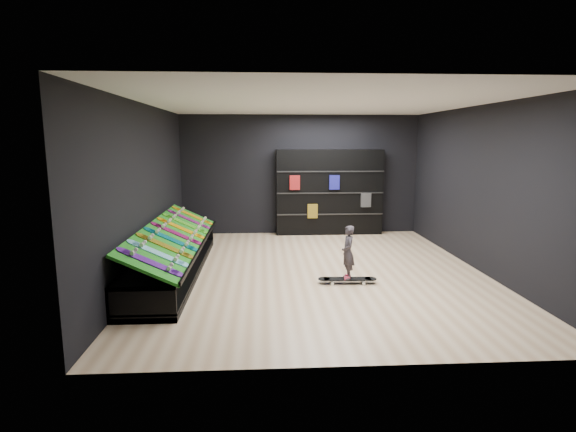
{
  "coord_description": "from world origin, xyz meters",
  "views": [
    {
      "loc": [
        -0.97,
        -7.88,
        2.37
      ],
      "look_at": [
        -0.5,
        0.2,
        1.0
      ],
      "focal_mm": 28.0,
      "sensor_mm": 36.0,
      "label": 1
    }
  ],
  "objects": [
    {
      "name": "display_board_1",
      "position": [
        -2.49,
        -1.42,
        0.74
      ],
      "size": [
        0.93,
        0.22,
        0.5
      ],
      "primitive_type": null,
      "rotation": [
        0.0,
        0.44,
        0.0
      ],
      "color": "#0CB2E5",
      "rests_on": "turf_ramp"
    },
    {
      "name": "wall_front",
      "position": [
        0.0,
        -3.5,
        1.5
      ],
      "size": [
        6.0,
        0.02,
        3.0
      ],
      "primitive_type": "cube",
      "color": "black",
      "rests_on": "ground"
    },
    {
      "name": "floor_skateboard",
      "position": [
        0.44,
        -0.73,
        0.05
      ],
      "size": [
        0.99,
        0.26,
        0.09
      ],
      "primitive_type": null,
      "rotation": [
        0.0,
        0.0,
        -0.05
      ],
      "color": "black",
      "rests_on": "ground"
    },
    {
      "name": "back_shelving",
      "position": [
        0.73,
        3.32,
        1.07
      ],
      "size": [
        2.68,
        0.31,
        2.14
      ],
      "primitive_type": "cube",
      "color": "black",
      "rests_on": "ground"
    },
    {
      "name": "child",
      "position": [
        0.44,
        -0.73,
        0.36
      ],
      "size": [
        0.15,
        0.21,
        0.54
      ],
      "primitive_type": "imported",
      "rotation": [
        0.0,
        0.0,
        -1.54
      ],
      "color": "black",
      "rests_on": "floor_skateboard"
    },
    {
      "name": "ceiling",
      "position": [
        0.0,
        0.0,
        3.0
      ],
      "size": [
        6.0,
        7.0,
        0.01
      ],
      "primitive_type": "cube",
      "color": "white",
      "rests_on": "ground"
    },
    {
      "name": "display_board_3",
      "position": [
        -2.49,
        -0.48,
        0.74
      ],
      "size": [
        0.93,
        0.22,
        0.5
      ],
      "primitive_type": null,
      "rotation": [
        0.0,
        0.44,
        0.0
      ],
      "color": "#0C8C99",
      "rests_on": "turf_ramp"
    },
    {
      "name": "display_rack",
      "position": [
        -2.55,
        0.0,
        0.25
      ],
      "size": [
        0.9,
        4.5,
        0.5
      ],
      "primitive_type": null,
      "color": "black",
      "rests_on": "ground"
    },
    {
      "name": "display_board_6",
      "position": [
        -2.49,
        0.95,
        0.74
      ],
      "size": [
        0.93,
        0.22,
        0.5
      ],
      "primitive_type": null,
      "rotation": [
        0.0,
        0.44,
        0.0
      ],
      "color": "green",
      "rests_on": "turf_ramp"
    },
    {
      "name": "display_board_7",
      "position": [
        -2.49,
        1.42,
        0.74
      ],
      "size": [
        0.93,
        0.22,
        0.5
      ],
      "primitive_type": null,
      "rotation": [
        0.0,
        0.44,
        0.0
      ],
      "color": "#2626BF",
      "rests_on": "turf_ramp"
    },
    {
      "name": "wall_back",
      "position": [
        0.0,
        3.5,
        1.5
      ],
      "size": [
        6.0,
        0.02,
        3.0
      ],
      "primitive_type": "cube",
      "color": "black",
      "rests_on": "ground"
    },
    {
      "name": "wall_left",
      "position": [
        -3.0,
        0.0,
        1.5
      ],
      "size": [
        0.02,
        7.0,
        3.0
      ],
      "primitive_type": "cube",
      "color": "black",
      "rests_on": "ground"
    },
    {
      "name": "turf_ramp",
      "position": [
        -2.5,
        0.0,
        0.71
      ],
      "size": [
        0.92,
        4.5,
        0.46
      ],
      "primitive_type": "cube",
      "rotation": [
        0.0,
        0.44,
        0.0
      ],
      "color": "#146810",
      "rests_on": "display_rack"
    },
    {
      "name": "display_board_5",
      "position": [
        -2.49,
        0.48,
        0.74
      ],
      "size": [
        0.93,
        0.22,
        0.5
      ],
      "primitive_type": null,
      "rotation": [
        0.0,
        0.44,
        0.0
      ],
      "color": "yellow",
      "rests_on": "turf_ramp"
    },
    {
      "name": "display_board_2",
      "position": [
        -2.49,
        -0.95,
        0.74
      ],
      "size": [
        0.93,
        0.22,
        0.5
      ],
      "primitive_type": null,
      "rotation": [
        0.0,
        0.44,
        0.0
      ],
      "color": "yellow",
      "rests_on": "turf_ramp"
    },
    {
      "name": "wall_right",
      "position": [
        3.0,
        0.0,
        1.5
      ],
      "size": [
        0.02,
        7.0,
        3.0
      ],
      "primitive_type": "cube",
      "color": "black",
      "rests_on": "ground"
    },
    {
      "name": "display_board_0",
      "position": [
        -2.49,
        -1.9,
        0.74
      ],
      "size": [
        0.93,
        0.22,
        0.5
      ],
      "primitive_type": null,
      "rotation": [
        0.0,
        0.44,
        0.0
      ],
      "color": "purple",
      "rests_on": "turf_ramp"
    },
    {
      "name": "display_board_4",
      "position": [
        -2.49,
        0.0,
        0.74
      ],
      "size": [
        0.93,
        0.22,
        0.5
      ],
      "primitive_type": null,
      "rotation": [
        0.0,
        0.44,
        0.0
      ],
      "color": "#E5198C",
      "rests_on": "turf_ramp"
    },
    {
      "name": "floor",
      "position": [
        0.0,
        0.0,
        0.0
      ],
      "size": [
        6.0,
        7.0,
        0.01
      ],
      "primitive_type": "cube",
      "color": "beige",
      "rests_on": "ground"
    },
    {
      "name": "display_board_8",
      "position": [
        -2.49,
        1.9,
        0.74
      ],
      "size": [
        0.93,
        0.22,
        0.5
      ],
      "primitive_type": null,
      "rotation": [
        0.0,
        0.44,
        0.0
      ],
      "color": "orange",
      "rests_on": "turf_ramp"
    }
  ]
}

